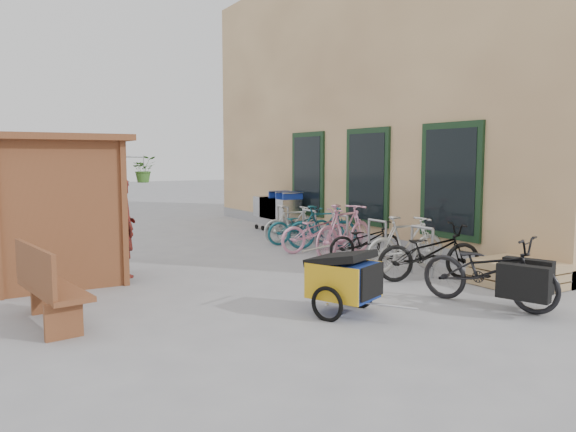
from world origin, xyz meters
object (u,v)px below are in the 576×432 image
bike_4 (317,231)px  bike_7 (292,224)px  kiosk (51,188)px  bike_3 (344,230)px  cargo_bike (491,271)px  bike_1 (406,243)px  child_trailer (344,278)px  shopping_carts (277,208)px  bike_5 (323,227)px  bike_6 (300,226)px  bike_2 (365,241)px  person_kiosk (123,227)px  pallet_stack (517,274)px  bench (47,285)px  bike_0 (429,252)px

bike_4 → bike_7: 1.45m
kiosk → bike_3: (5.50, -0.33, -1.00)m
cargo_bike → bike_7: size_ratio=1.35×
bike_1 → bike_3: size_ratio=0.92×
child_trailer → bike_1: 3.08m
bike_3 → shopping_carts: bearing=-27.4°
bike_5 → bike_6: size_ratio=0.99×
child_trailer → bike_2: 3.84m
bike_1 → bike_3: 1.73m
person_kiosk → bike_5: (4.60, 0.72, -0.37)m
pallet_stack → bike_4: bearing=101.5°
shopping_carts → child_trailer: 8.25m
cargo_bike → bike_2: cargo_bike is taller
bench → pallet_stack: bearing=-21.3°
child_trailer → bike_1: size_ratio=0.88×
shopping_carts → bike_7: (-0.65, -1.90, -0.21)m
bike_4 → bike_5: size_ratio=1.07×
bike_4 → shopping_carts: bearing=-12.1°
bike_2 → bike_4: bearing=21.1°
bike_5 → bike_6: 0.83m
shopping_carts → bike_1: (-0.68, -5.91, -0.16)m
bike_7 → bike_3: bearing=-177.8°
bike_4 → kiosk: bearing=98.6°
bike_1 → bike_7: 4.01m
bike_2 → bike_3: (-0.10, 0.56, 0.15)m
bike_2 → pallet_stack: bearing=-155.0°
bike_5 → kiosk: bearing=117.7°
kiosk → person_kiosk: (1.13, 0.08, -0.70)m
bike_0 → person_kiosk: bearing=75.2°
cargo_bike → bike_6: bearing=64.7°
kiosk → person_kiosk: bearing=4.2°
bike_1 → kiosk: bearing=75.5°
bench → shopping_carts: size_ratio=0.93×
bench → bike_2: bench is taller
bike_3 → bike_5: size_ratio=1.13×
cargo_bike → bike_6: size_ratio=1.22×
pallet_stack → bike_4: size_ratio=0.69×
child_trailer → bike_5: 5.28m
bike_0 → bike_2: (0.18, 1.92, -0.07)m
kiosk → pallet_stack: (6.28, -3.87, -1.34)m
bench → child_trailer: 3.68m
child_trailer → bike_6: bike_6 is taller
pallet_stack → cargo_bike: size_ratio=0.60×
bike_3 → child_trailer: bearing=126.8°
bike_7 → child_trailer: bearing=160.7°
bike_3 → bike_0: bearing=161.4°
shopping_carts → bike_1: shopping_carts is taller
bench → bike_3: bike_3 is taller
pallet_stack → bike_0: size_ratio=0.66×
bike_1 → shopping_carts: bearing=-0.9°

